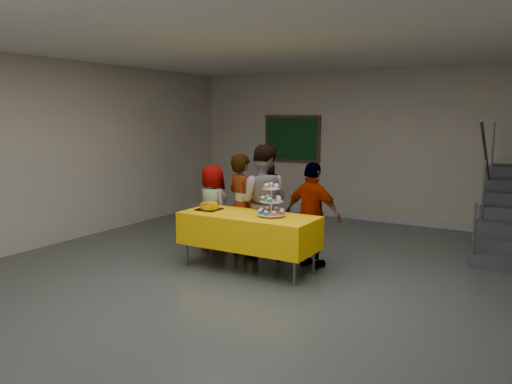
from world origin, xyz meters
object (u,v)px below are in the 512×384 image
at_px(bake_table, 248,230).
at_px(noticeboard, 292,139).
at_px(schoolchild_c, 262,202).
at_px(schoolchild_d, 312,215).
at_px(schoolchild_b, 242,206).
at_px(schoolchild_a, 213,208).
at_px(bear_cake, 209,206).
at_px(cupcake_stand, 271,204).

distance_m(bake_table, noticeboard, 4.33).
bearing_deg(schoolchild_c, schoolchild_d, 158.83).
relative_size(bake_table, schoolchild_b, 1.22).
distance_m(schoolchild_a, schoolchild_d, 1.69).
distance_m(bake_table, schoolchild_a, 1.13).
bearing_deg(bear_cake, bake_table, -0.03).
height_order(bake_table, cupcake_stand, cupcake_stand).
distance_m(schoolchild_a, schoolchild_b, 0.57).
relative_size(schoolchild_a, schoolchild_d, 0.92).
height_order(schoolchild_c, noticeboard, noticeboard).
distance_m(bear_cake, noticeboard, 4.11).
bearing_deg(noticeboard, schoolchild_b, -75.25).
relative_size(schoolchild_b, noticeboard, 1.19).
xyz_separation_m(bake_table, schoolchild_c, (-0.14, 0.61, 0.28)).
relative_size(cupcake_stand, schoolchild_a, 0.33).
height_order(cupcake_stand, schoolchild_c, schoolchild_c).
distance_m(bear_cake, schoolchild_c, 0.80).
xyz_separation_m(cupcake_stand, schoolchild_d, (0.37, 0.50, -0.20)).
relative_size(bake_table, noticeboard, 1.45).
relative_size(bear_cake, schoolchild_c, 0.21).
height_order(bake_table, schoolchild_b, schoolchild_b).
bearing_deg(schoolchild_c, bake_table, 86.07).
bearing_deg(noticeboard, bear_cake, -80.16).
bearing_deg(noticeboard, cupcake_stand, -67.04).
distance_m(bake_table, schoolchild_d, 0.90).
distance_m(cupcake_stand, schoolchild_d, 0.65).
bearing_deg(schoolchild_b, schoolchild_d, -154.13).
bearing_deg(schoolchild_b, bear_cake, 89.50).
bearing_deg(bear_cake, schoolchild_c, 49.81).
xyz_separation_m(cupcake_stand, schoolchild_c, (-0.46, 0.56, -0.09)).
bearing_deg(bear_cake, schoolchild_d, 21.81).
relative_size(bake_table, cupcake_stand, 4.22).
height_order(bear_cake, schoolchild_d, schoolchild_d).
relative_size(bake_table, schoolchild_a, 1.39).
bearing_deg(noticeboard, schoolchild_d, -59.33).
relative_size(bear_cake, schoolchild_d, 0.24).
xyz_separation_m(schoolchild_a, noticeboard, (-0.36, 3.43, 0.92)).
distance_m(bear_cake, schoolchild_a, 0.66).
bearing_deg(cupcake_stand, schoolchild_a, 158.95).
xyz_separation_m(bear_cake, schoolchild_c, (0.52, 0.61, 0.01)).
relative_size(schoolchild_a, noticeboard, 1.04).
height_order(bake_table, schoolchild_a, schoolchild_a).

